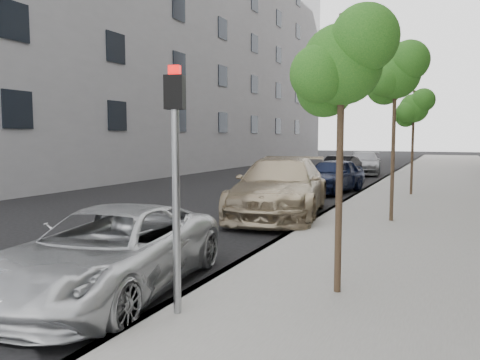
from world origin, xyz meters
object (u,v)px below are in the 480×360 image
Objects in this scene: tree_mid at (396,74)px; sedan_black at (339,169)px; minivan at (110,251)px; sedan_rear at (364,163)px; suv at (280,187)px; sedan_blue at (332,176)px; signal_pole at (176,161)px; tree_near at (343,65)px; tree_far at (415,108)px.

tree_mid reaches higher than sedan_black.
sedan_rear is at bearing 82.56° from minivan.
suv is 1.47× the size of sedan_black.
suv reaches higher than sedan_rear.
sedan_rear is at bearing 101.95° from sedan_blue.
sedan_blue is (0.00, 6.67, -0.15)m from suv.
suv is (-3.33, 0.24, -3.20)m from tree_mid.
suv is (0.00, 7.83, 0.23)m from minivan.
signal_pole is at bearing -79.04° from sedan_black.
tree_near reaches higher than minivan.
sedan_blue is at bearing 103.93° from tree_near.
signal_pole is at bearing -101.90° from tree_mid.
signal_pole is at bearing -29.37° from minivan.
sedan_black is at bearing 108.78° from tree_mid.
suv is 6.67m from sedan_blue.
signal_pole reaches higher than sedan_rear.
sedan_blue reaches higher than minivan.
signal_pole is 25.98m from sedan_rear.
tree_near is 0.80× the size of sedan_rear.
tree_far is 0.99× the size of sedan_black.
sedan_black is (-4.23, 18.93, -2.75)m from tree_near.
sedan_rear is (-0.49, 10.75, -0.01)m from sedan_blue.
sedan_black is 5.25m from sedan_rear.
tree_near reaches higher than suv.
tree_mid reaches higher than signal_pole.
tree_near is 0.85× the size of tree_mid.
sedan_blue is (-3.33, 13.41, -2.69)m from tree_near.
sedan_black is at bearing -100.89° from sedan_rear.
tree_far is at bearing 90.00° from tree_near.
sedan_black is at bearing 102.59° from tree_near.
tree_mid reaches higher than sedan_rear.
suv is at bearing 85.30° from signal_pole.
sedan_blue is 1.05× the size of sedan_black.
suv is at bearing -94.77° from sedan_rear.
tree_far reaches higher than tree_near.
tree_far reaches higher than sedan_rear.
tree_far is at bearing -50.47° from sedan_black.
tree_mid is (0.00, 6.50, 0.65)m from tree_near.
tree_near is 0.98× the size of tree_far.
tree_mid is 0.94× the size of sedan_rear.
sedan_black is at bearing 84.37° from suv.
tree_far reaches higher than sedan_black.
tree_mid is 18.38m from sedan_rear.
tree_near is 1.28× the size of signal_pole.
tree_far is at bearing 67.86° from signal_pole.
sedan_rear is at bearing 89.54° from sedan_black.
tree_far reaches higher than sedan_blue.
sedan_black is 0.82× the size of sedan_rear.
tree_near is 6.53m from tree_mid.
sedan_black is at bearing 81.47° from signal_pole.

